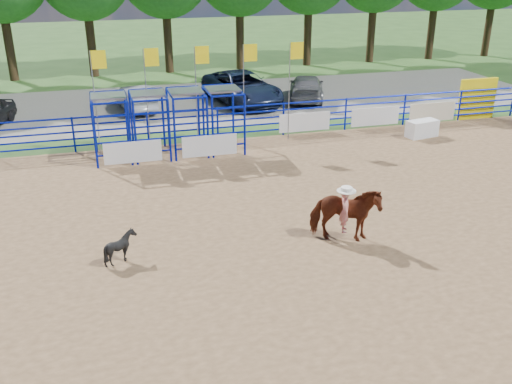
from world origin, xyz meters
TOP-DOWN VIEW (x-y plane):
  - ground at (0.00, 0.00)m, footprint 120.00×120.00m
  - arena_dirt at (0.00, 0.00)m, footprint 30.00×20.00m
  - gravel_strip at (0.00, 17.00)m, footprint 40.00×10.00m
  - announcer_table at (8.87, 8.09)m, footprint 1.49×0.89m
  - horse_and_rider at (1.50, -0.18)m, footprint 2.15×1.57m
  - calf at (-4.68, 0.27)m, footprint 0.94×0.88m
  - car_b at (-3.03, 16.27)m, footprint 2.01×4.08m
  - car_c at (2.69, 16.34)m, footprint 3.87×6.36m
  - car_d at (6.32, 16.06)m, footprint 3.36×4.96m
  - perimeter_fence at (0.00, 0.00)m, footprint 30.10×20.10m
  - chute_assembly at (-1.90, 8.84)m, footprint 19.32×2.41m

SIDE VIEW (x-z plane):
  - ground at x=0.00m, z-range 0.00..0.00m
  - gravel_strip at x=0.00m, z-range 0.00..0.01m
  - arena_dirt at x=0.00m, z-range 0.00..0.02m
  - announcer_table at x=8.87m, z-range 0.02..0.76m
  - calf at x=-4.68m, z-range 0.02..0.90m
  - car_b at x=-3.03m, z-range 0.01..1.30m
  - car_d at x=6.32m, z-range 0.01..1.35m
  - perimeter_fence at x=0.00m, z-range 0.00..1.50m
  - car_c at x=2.69m, z-range 0.01..1.66m
  - horse_and_rider at x=1.50m, z-range -0.23..2.04m
  - chute_assembly at x=-1.90m, z-range -0.84..3.36m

